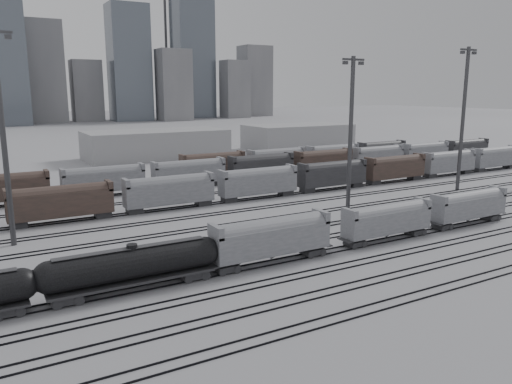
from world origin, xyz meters
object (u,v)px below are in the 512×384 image
light_mast_c (350,136)px  hopper_car_c (469,205)px  tank_car_b (133,265)px  hopper_car_b (387,219)px  hopper_car_a (271,236)px

light_mast_c → hopper_car_c: bearing=-36.2°
hopper_car_c → light_mast_c: bearing=143.8°
tank_car_b → hopper_car_b: 33.72m
hopper_car_a → light_mast_c: 24.35m
hopper_car_a → hopper_car_b: (17.77, 0.00, -0.24)m
tank_car_b → hopper_car_b: bearing=0.0°
hopper_car_a → hopper_car_c: (33.93, 0.00, -0.20)m
hopper_car_b → tank_car_b: bearing=180.0°
tank_car_b → light_mast_c: (35.78, 10.33, 10.22)m
hopper_car_c → light_mast_c: light_mast_c is taller
hopper_car_a → light_mast_c: light_mast_c is taller
tank_car_b → light_mast_c: bearing=16.1°
hopper_car_a → hopper_car_c: bearing=0.0°
hopper_car_b → light_mast_c: size_ratio=0.56×
hopper_car_a → tank_car_b: bearing=180.0°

